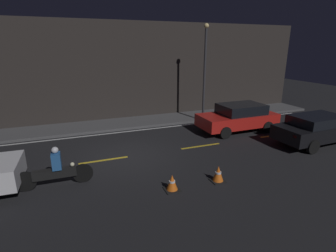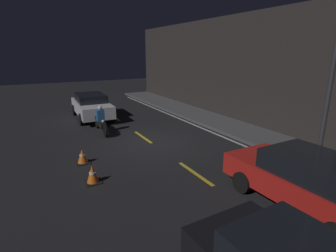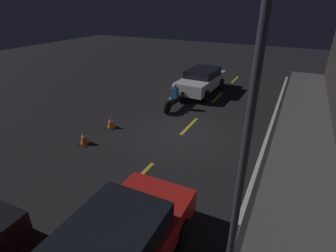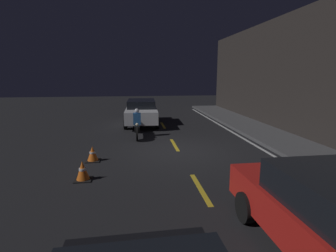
{
  "view_description": "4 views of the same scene",
  "coord_description": "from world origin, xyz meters",
  "px_view_note": "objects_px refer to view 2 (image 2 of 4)",
  "views": [
    {
      "loc": [
        -2.06,
        -10.25,
        4.5
      ],
      "look_at": [
        2.06,
        0.57,
        0.99
      ],
      "focal_mm": 28.0,
      "sensor_mm": 36.0,
      "label": 1
    },
    {
      "loc": [
        10.21,
        -4.7,
        3.99
      ],
      "look_at": [
        1.59,
        -0.02,
        1.21
      ],
      "focal_mm": 28.0,
      "sensor_mm": 36.0,
      "label": 2
    },
    {
      "loc": [
        9.4,
        4.06,
        5.32
      ],
      "look_at": [
        1.55,
        0.15,
        1.13
      ],
      "focal_mm": 28.0,
      "sensor_mm": 36.0,
      "label": 3
    },
    {
      "loc": [
        9.86,
        -1.7,
        2.98
      ],
      "look_at": [
        0.95,
        -0.54,
        1.22
      ],
      "focal_mm": 28.0,
      "sensor_mm": 36.0,
      "label": 4
    }
  ],
  "objects_px": {
    "taxi_red": "(309,180)",
    "street_lamp": "(331,78)",
    "traffic_cone_near": "(82,156)",
    "traffic_cone_mid": "(93,174)",
    "motorcycle": "(100,122)",
    "sedan_white": "(91,105)"
  },
  "relations": [
    {
      "from": "sedan_white",
      "to": "traffic_cone_mid",
      "type": "height_order",
      "value": "sedan_white"
    },
    {
      "from": "taxi_red",
      "to": "street_lamp",
      "type": "bearing_deg",
      "value": -63.8
    },
    {
      "from": "sedan_white",
      "to": "street_lamp",
      "type": "bearing_deg",
      "value": 24.45
    },
    {
      "from": "sedan_white",
      "to": "motorcycle",
      "type": "height_order",
      "value": "sedan_white"
    },
    {
      "from": "taxi_red",
      "to": "traffic_cone_mid",
      "type": "relative_size",
      "value": 7.62
    },
    {
      "from": "sedan_white",
      "to": "street_lamp",
      "type": "distance_m",
      "value": 12.74
    },
    {
      "from": "street_lamp",
      "to": "traffic_cone_near",
      "type": "bearing_deg",
      "value": -125.09
    },
    {
      "from": "sedan_white",
      "to": "taxi_red",
      "type": "height_order",
      "value": "taxi_red"
    },
    {
      "from": "taxi_red",
      "to": "traffic_cone_mid",
      "type": "bearing_deg",
      "value": 48.09
    },
    {
      "from": "street_lamp",
      "to": "taxi_red",
      "type": "bearing_deg",
      "value": -63.13
    },
    {
      "from": "taxi_red",
      "to": "traffic_cone_mid",
      "type": "xyz_separation_m",
      "value": [
        -4.07,
        -4.65,
        -0.51
      ]
    },
    {
      "from": "sedan_white",
      "to": "traffic_cone_near",
      "type": "bearing_deg",
      "value": -13.84
    },
    {
      "from": "traffic_cone_near",
      "to": "street_lamp",
      "type": "height_order",
      "value": "street_lamp"
    },
    {
      "from": "motorcycle",
      "to": "traffic_cone_mid",
      "type": "bearing_deg",
      "value": -15.95
    },
    {
      "from": "motorcycle",
      "to": "traffic_cone_near",
      "type": "distance_m",
      "value": 3.91
    },
    {
      "from": "taxi_red",
      "to": "motorcycle",
      "type": "relative_size",
      "value": 1.78
    },
    {
      "from": "traffic_cone_near",
      "to": "traffic_cone_mid",
      "type": "bearing_deg",
      "value": -0.82
    },
    {
      "from": "taxi_red",
      "to": "sedan_white",
      "type": "bearing_deg",
      "value": 11.41
    },
    {
      "from": "traffic_cone_near",
      "to": "taxi_red",
      "type": "bearing_deg",
      "value": 38.61
    },
    {
      "from": "motorcycle",
      "to": "sedan_white",
      "type": "bearing_deg",
      "value": 175.96
    },
    {
      "from": "traffic_cone_near",
      "to": "sedan_white",
      "type": "bearing_deg",
      "value": 164.28
    },
    {
      "from": "street_lamp",
      "to": "sedan_white",
      "type": "bearing_deg",
      "value": -157.42
    }
  ]
}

